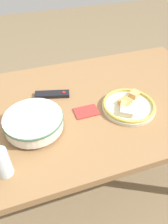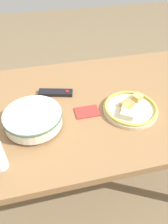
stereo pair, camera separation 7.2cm
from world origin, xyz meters
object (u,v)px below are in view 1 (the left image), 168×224
food_plate (128,106)px  drinking_glass (2,163)px  noodle_bowl (34,122)px  tv_remote (52,94)px

food_plate → drinking_glass: (-0.62, -0.19, 0.05)m
noodle_bowl → drinking_glass: bearing=-126.2°
food_plate → drinking_glass: 0.65m
noodle_bowl → food_plate: size_ratio=1.00×
food_plate → tv_remote: bearing=146.8°
drinking_glass → food_plate: bearing=16.9°
food_plate → tv_remote: 0.42m
noodle_bowl → drinking_glass: drinking_glass is taller
food_plate → drinking_glass: size_ratio=2.14×
noodle_bowl → drinking_glass: size_ratio=2.15×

